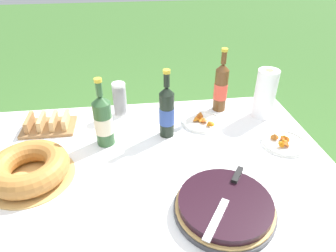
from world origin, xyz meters
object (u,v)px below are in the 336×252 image
Objects in this scene: cider_bottle_amber at (221,87)px; paper_towel_roll at (265,94)px; snack_plate_near at (202,121)px; bread_board at (49,124)px; bundt_cake at (29,168)px; cup_stack at (120,99)px; cider_bottle_green at (103,120)px; snack_plate_left at (284,142)px; berry_tart at (225,206)px; serving_knife at (228,194)px; juice_bottle_red at (167,112)px.

paper_towel_roll is at bearing -24.18° from cider_bottle_amber.
bread_board is at bearing 176.37° from snack_plate_near.
bundt_cake is 1.33× the size of paper_towel_roll.
cup_stack is at bearing 178.72° from cider_bottle_amber.
cider_bottle_green is 0.85m from snack_plate_left.
berry_tart is at bearing -95.20° from snack_plate_near.
cup_stack reaches higher than snack_plate_left.
cider_bottle_amber is 0.45m from snack_plate_left.
paper_towel_roll is at bearing -8.05° from cup_stack.
berry_tart is 1.72× the size of snack_plate_left.
serving_knife is 1.51× the size of snack_plate_left.
paper_towel_roll is 1.02× the size of bread_board.
cider_bottle_amber is at bearing 75.97° from berry_tart.
cider_bottle_amber is 0.22m from snack_plate_near.
cider_bottle_amber is at bearing -158.22° from serving_knife.
bundt_cake is at bearing -89.72° from bread_board.
cup_stack is 0.39m from bread_board.
bundt_cake is 0.37m from bread_board.
bundt_cake is (-0.75, 0.25, -0.01)m from serving_knife.
snack_plate_left is at bearing -26.54° from cup_stack.
berry_tart is 0.60m from snack_plate_near.
cider_bottle_amber is (0.18, 0.73, 0.11)m from berry_tart.
serving_knife is 0.98m from bread_board.
cider_bottle_amber is at bearing 26.44° from bundt_cake.
cider_bottle_green is 1.56× the size of snack_plate_near.
serving_knife is 1.23× the size of bread_board.
cider_bottle_green is 0.67m from cider_bottle_amber.
juice_bottle_red is 0.62m from bread_board.
snack_plate_left is 1.17m from bread_board.
cup_stack is 0.88× the size of snack_plate_near.
serving_knife is at bearing -121.83° from paper_towel_roll.
bundt_cake is 0.60m from cup_stack.
bundt_cake is 1.03m from cider_bottle_amber.
berry_tart reaches higher than snack_plate_near.
serving_knife is 1.50× the size of snack_plate_near.
juice_bottle_red reaches higher than snack_plate_near.
cider_bottle_green is at bearing 35.16° from bundt_cake.
serving_knife and bread_board have the same top height.
paper_towel_roll is at bearing 12.54° from juice_bottle_red.
cider_bottle_amber is 0.39m from juice_bottle_red.
juice_bottle_red is 1.61× the size of snack_plate_left.
paper_towel_roll is (0.38, 0.61, 0.07)m from serving_knife.
snack_plate_left is at bearing 166.58° from serving_knife.
cider_bottle_green is 0.94× the size of cider_bottle_amber.
cider_bottle_green reaches higher than bundt_cake.
paper_towel_roll reaches higher than bundt_cake.
cider_bottle_green reaches higher than cup_stack.
juice_bottle_red reaches higher than berry_tart.
bundt_cake is 1.87× the size of cup_stack.
cup_stack is 0.55× the size of juice_bottle_red.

